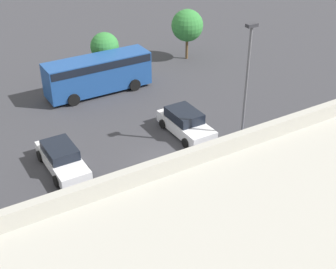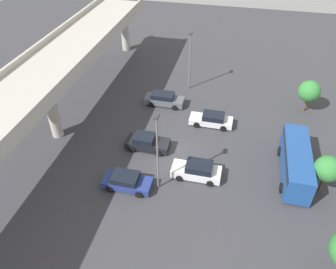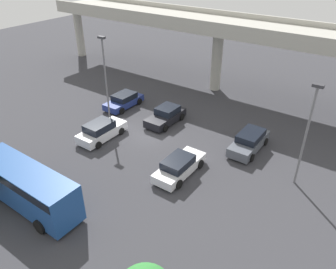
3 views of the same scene
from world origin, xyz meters
name	(u,v)px [view 2 (image 2 of 3)]	position (x,y,z in m)	size (l,w,h in m)	color
ground_plane	(175,153)	(0.00, 0.00, 0.00)	(99.00, 99.00, 0.00)	#38383D
highway_overpass	(43,78)	(0.00, 13.13, 7.02)	(47.39, 6.45, 8.35)	#ADAAA0
parked_car_0	(127,181)	(-5.52, 3.29, 0.68)	(2.16, 4.49, 1.43)	navy
parked_car_1	(197,170)	(-2.77, -2.71, 0.76)	(2.13, 4.63, 1.62)	silver
parked_car_2	(147,142)	(0.16, 3.01, 0.72)	(2.18, 4.49, 1.56)	black
parked_car_3	(212,120)	(5.74, -3.02, 0.69)	(2.06, 4.84, 1.46)	silver
parked_car_4	(164,99)	(8.61, 3.23, 0.75)	(2.09, 4.78, 1.54)	#515660
shuttle_bus	(296,161)	(-0.40, -11.56, 1.72)	(8.25, 2.57, 2.88)	#1E478C
lamp_post_near_aisle	(157,148)	(-4.94, 0.49, 4.71)	(0.70, 0.35, 8.04)	slate
lamp_post_mid_lot	(190,57)	(13.17, 0.98, 4.51)	(0.70, 0.35, 7.65)	slate
tree_front_centre	(328,169)	(-2.06, -13.80, 2.75)	(2.33, 2.33, 3.93)	brown
tree_front_right	(309,91)	(11.07, -13.58, 2.72)	(2.54, 2.54, 4.00)	brown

